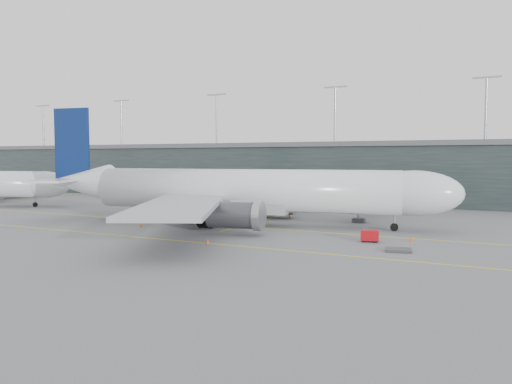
% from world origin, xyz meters
% --- Properties ---
extents(ground, '(320.00, 320.00, 0.00)m').
position_xyz_m(ground, '(0.00, 0.00, 0.00)').
color(ground, '#545459').
rests_on(ground, ground).
extents(taxiline_a, '(160.00, 0.25, 0.02)m').
position_xyz_m(taxiline_a, '(0.00, -4.00, 0.01)').
color(taxiline_a, yellow).
rests_on(taxiline_a, ground).
extents(taxiline_b, '(160.00, 0.25, 0.02)m').
position_xyz_m(taxiline_b, '(0.00, -20.00, 0.01)').
color(taxiline_b, yellow).
rests_on(taxiline_b, ground).
extents(taxiline_lead_main, '(0.25, 60.00, 0.02)m').
position_xyz_m(taxiline_lead_main, '(5.00, 20.00, 0.01)').
color(taxiline_lead_main, yellow).
rests_on(taxiline_lead_main, ground).
extents(taxiline_lead_adj, '(0.25, 60.00, 0.02)m').
position_xyz_m(taxiline_lead_adj, '(-75.00, 20.00, 0.01)').
color(taxiline_lead_adj, yellow).
rests_on(taxiline_lead_adj, ground).
extents(terminal, '(240.00, 36.00, 29.00)m').
position_xyz_m(terminal, '(-0.00, 58.00, 7.62)').
color(terminal, '#1D2726').
rests_on(terminal, ground).
extents(main_aircraft, '(72.91, 67.76, 20.48)m').
position_xyz_m(main_aircraft, '(4.12, -1.94, 5.75)').
color(main_aircraft, silver).
rests_on(main_aircraft, ground).
extents(jet_bridge, '(4.90, 44.08, 6.70)m').
position_xyz_m(jet_bridge, '(21.15, 24.08, 5.01)').
color(jet_bridge, '#302F35').
rests_on(jet_bridge, ground).
extents(gse_cart, '(2.67, 2.08, 1.60)m').
position_xyz_m(gse_cart, '(27.84, -9.41, 0.89)').
color(gse_cart, '#A20B11').
rests_on(gse_cart, ground).
extents(baggage_dolly, '(3.49, 3.00, 0.31)m').
position_xyz_m(baggage_dolly, '(32.58, -14.58, 0.19)').
color(baggage_dolly, '#36373B').
rests_on(baggage_dolly, ground).
extents(uld_a, '(1.95, 1.57, 1.74)m').
position_xyz_m(uld_a, '(-6.30, 10.30, 0.92)').
color(uld_a, '#3D3E42').
rests_on(uld_a, ground).
extents(uld_b, '(2.19, 2.01, 1.61)m').
position_xyz_m(uld_b, '(-1.70, 11.74, 0.85)').
color(uld_b, '#3D3E42').
rests_on(uld_b, ground).
extents(uld_c, '(2.34, 2.01, 1.87)m').
position_xyz_m(uld_c, '(-0.32, 10.42, 0.98)').
color(uld_c, '#3D3E42').
rests_on(uld_c, ground).
extents(cone_nose, '(0.42, 0.42, 0.67)m').
position_xyz_m(cone_nose, '(32.78, -6.67, 0.33)').
color(cone_nose, '#ED3B0D').
rests_on(cone_nose, ground).
extents(cone_wing_stbd, '(0.44, 0.44, 0.70)m').
position_xyz_m(cone_wing_stbd, '(9.05, -20.31, 0.35)').
color(cone_wing_stbd, '#D5540B').
rests_on(cone_wing_stbd, ground).
extents(cone_wing_port, '(0.43, 0.43, 0.69)m').
position_xyz_m(cone_wing_port, '(7.47, 11.89, 0.35)').
color(cone_wing_port, '#DA580C').
rests_on(cone_wing_port, ground).
extents(cone_tail, '(0.45, 0.45, 0.72)m').
position_xyz_m(cone_tail, '(-8.94, -11.83, 0.36)').
color(cone_tail, '#D5640B').
rests_on(cone_tail, ground).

